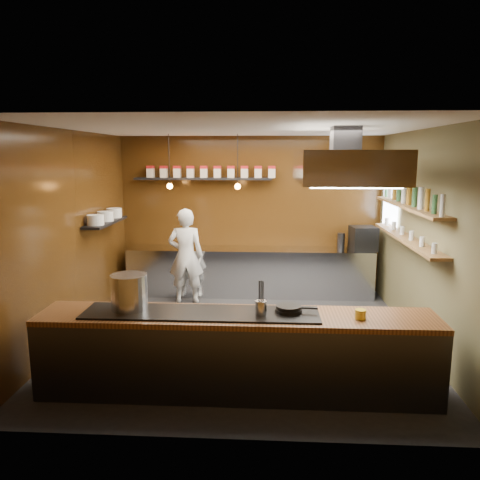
# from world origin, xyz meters

# --- Properties ---
(floor) EXTENTS (5.00, 5.00, 0.00)m
(floor) POSITION_xyz_m (0.00, 0.00, 0.00)
(floor) COLOR black
(floor) RESTS_ON ground
(back_wall) EXTENTS (5.00, 0.00, 5.00)m
(back_wall) POSITION_xyz_m (0.00, 2.50, 1.50)
(back_wall) COLOR black
(back_wall) RESTS_ON ground
(left_wall) EXTENTS (0.00, 5.00, 5.00)m
(left_wall) POSITION_xyz_m (-2.50, 0.00, 1.50)
(left_wall) COLOR black
(left_wall) RESTS_ON ground
(right_wall) EXTENTS (0.00, 5.00, 5.00)m
(right_wall) POSITION_xyz_m (2.50, 0.00, 1.50)
(right_wall) COLOR brown
(right_wall) RESTS_ON ground
(ceiling) EXTENTS (5.00, 5.00, 0.00)m
(ceiling) POSITION_xyz_m (0.00, 0.00, 3.00)
(ceiling) COLOR silver
(ceiling) RESTS_ON back_wall
(window_pane) EXTENTS (0.00, 1.00, 1.00)m
(window_pane) POSITION_xyz_m (2.45, 1.70, 1.90)
(window_pane) COLOR white
(window_pane) RESTS_ON right_wall
(prep_counter) EXTENTS (4.60, 0.65, 0.90)m
(prep_counter) POSITION_xyz_m (0.00, 2.17, 0.45)
(prep_counter) COLOR silver
(prep_counter) RESTS_ON floor
(pass_counter) EXTENTS (4.40, 0.72, 0.94)m
(pass_counter) POSITION_xyz_m (-0.00, -1.60, 0.47)
(pass_counter) COLOR #38383D
(pass_counter) RESTS_ON floor
(tin_shelf) EXTENTS (2.60, 0.26, 0.04)m
(tin_shelf) POSITION_xyz_m (-0.90, 2.36, 2.20)
(tin_shelf) COLOR black
(tin_shelf) RESTS_ON back_wall
(plate_shelf) EXTENTS (0.30, 1.40, 0.04)m
(plate_shelf) POSITION_xyz_m (-2.34, 1.00, 1.55)
(plate_shelf) COLOR black
(plate_shelf) RESTS_ON left_wall
(bottle_shelf_upper) EXTENTS (0.26, 2.80, 0.04)m
(bottle_shelf_upper) POSITION_xyz_m (2.34, 0.30, 1.92)
(bottle_shelf_upper) COLOR olive
(bottle_shelf_upper) RESTS_ON right_wall
(bottle_shelf_lower) EXTENTS (0.26, 2.80, 0.04)m
(bottle_shelf_lower) POSITION_xyz_m (2.34, 0.30, 1.45)
(bottle_shelf_lower) COLOR olive
(bottle_shelf_lower) RESTS_ON right_wall
(extractor_hood) EXTENTS (1.20, 2.00, 0.72)m
(extractor_hood) POSITION_xyz_m (1.30, -0.40, 2.51)
(extractor_hood) COLOR #38383D
(extractor_hood) RESTS_ON ceiling
(pendant_left) EXTENTS (0.10, 0.10, 0.95)m
(pendant_left) POSITION_xyz_m (-1.40, 1.70, 2.15)
(pendant_left) COLOR black
(pendant_left) RESTS_ON ceiling
(pendant_right) EXTENTS (0.10, 0.10, 0.95)m
(pendant_right) POSITION_xyz_m (-0.20, 1.70, 2.15)
(pendant_right) COLOR black
(pendant_right) RESTS_ON ceiling
(storage_tins) EXTENTS (2.43, 0.13, 0.22)m
(storage_tins) POSITION_xyz_m (-0.75, 2.36, 2.33)
(storage_tins) COLOR beige
(storage_tins) RESTS_ON tin_shelf
(plate_stacks) EXTENTS (0.26, 1.16, 0.16)m
(plate_stacks) POSITION_xyz_m (-2.34, 1.00, 1.65)
(plate_stacks) COLOR white
(plate_stacks) RESTS_ON plate_shelf
(bottles) EXTENTS (0.06, 2.66, 0.24)m
(bottles) POSITION_xyz_m (2.34, 0.30, 2.06)
(bottles) COLOR silver
(bottles) RESTS_ON bottle_shelf_upper
(wine_glasses) EXTENTS (0.07, 2.37, 0.13)m
(wine_glasses) POSITION_xyz_m (2.34, 0.30, 1.53)
(wine_glasses) COLOR silver
(wine_glasses) RESTS_ON bottle_shelf_lower
(stockpot_large) EXTENTS (0.53, 0.53, 0.40)m
(stockpot_large) POSITION_xyz_m (-1.21, -1.54, 1.14)
(stockpot_large) COLOR silver
(stockpot_large) RESTS_ON pass_counter
(stockpot_small) EXTENTS (0.40, 0.40, 0.28)m
(stockpot_small) POSITION_xyz_m (-1.25, -1.56, 1.08)
(stockpot_small) COLOR silver
(stockpot_small) RESTS_ON pass_counter
(utensil_crock) EXTENTS (0.15, 0.15, 0.16)m
(utensil_crock) POSITION_xyz_m (0.26, -1.66, 1.02)
(utensil_crock) COLOR silver
(utensil_crock) RESTS_ON pass_counter
(frying_pan) EXTENTS (0.47, 0.30, 0.07)m
(frying_pan) POSITION_xyz_m (0.57, -1.54, 0.98)
(frying_pan) COLOR black
(frying_pan) RESTS_ON pass_counter
(butter_jar) EXTENTS (0.13, 0.13, 0.10)m
(butter_jar) POSITION_xyz_m (1.33, -1.67, 0.97)
(butter_jar) COLOR gold
(butter_jar) RESTS_ON pass_counter
(espresso_machine) EXTENTS (0.50, 0.48, 0.45)m
(espresso_machine) POSITION_xyz_m (2.10, 2.12, 1.12)
(espresso_machine) COLOR black
(espresso_machine) RESTS_ON prep_counter
(chef) EXTENTS (0.66, 0.46, 1.72)m
(chef) POSITION_xyz_m (-1.13, 1.63, 0.86)
(chef) COLOR silver
(chef) RESTS_ON floor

